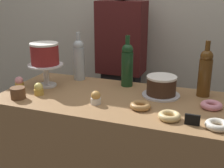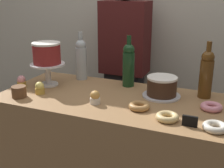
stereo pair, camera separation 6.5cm
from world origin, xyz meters
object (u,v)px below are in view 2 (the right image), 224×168
cake_stand_pedestal (48,71)px  white_layer_cake (47,53)px  donut_pink (211,107)px  barista_figure (124,73)px  cookie_stack (19,92)px  wine_bottle_amber (206,73)px  cupcake_lemon (40,88)px  donut_sugar (215,127)px  price_sign_chalkboard (190,121)px  donut_glazed (167,117)px  wine_bottle_green (129,64)px  wine_bottle_clear (81,59)px  chocolate_round_cake (162,86)px  cupcake_caramel (95,98)px  cupcake_strawberry (22,81)px  donut_maple (139,106)px

cake_stand_pedestal → white_layer_cake: 0.11m
donut_pink → barista_figure: (-0.71, 0.62, -0.07)m
donut_pink → cookie_stack: 1.07m
wine_bottle_amber → cupcake_lemon: wine_bottle_amber is taller
donut_sugar → price_sign_chalkboard: size_ratio=1.60×
donut_glazed → barista_figure: bearing=122.4°
cake_stand_pedestal → wine_bottle_green: size_ratio=0.68×
white_layer_cake → wine_bottle_green: 0.52m
wine_bottle_green → donut_glazed: bearing=-50.0°
wine_bottle_clear → cupcake_lemon: (-0.09, -0.36, -0.11)m
wine_bottle_green → donut_pink: size_ratio=2.91×
white_layer_cake → price_sign_chalkboard: 0.99m
donut_sugar → price_sign_chalkboard: 0.11m
chocolate_round_cake → donut_glazed: chocolate_round_cake is taller
cake_stand_pedestal → price_sign_chalkboard: size_ratio=3.16×
donut_sugar → barista_figure: size_ratio=0.07×
wine_bottle_clear → donut_sugar: (0.92, -0.45, -0.13)m
white_layer_cake → donut_sugar: bearing=-13.2°
white_layer_cake → donut_pink: 1.03m
cake_stand_pedestal → cupcake_lemon: size_ratio=2.98×
cupcake_caramel → barista_figure: (-0.12, 0.78, -0.08)m
wine_bottle_green → cupcake_caramel: size_ratio=4.38×
cupcake_lemon → cookie_stack: bearing=-129.0°
donut_glazed → donut_pink: same height
wine_bottle_amber → cupcake_strawberry: bearing=-166.7°
wine_bottle_amber → barista_figure: barista_figure is taller
donut_pink → price_sign_chalkboard: bearing=-107.1°
cookie_stack → price_sign_chalkboard: size_ratio=1.20×
wine_bottle_clear → donut_sugar: wine_bottle_clear is taller
cake_stand_pedestal → cupcake_strawberry: size_ratio=2.98×
wine_bottle_clear → price_sign_chalkboard: 0.93m
donut_glazed → price_sign_chalkboard: price_sign_chalkboard is taller
cupcake_caramel → cupcake_strawberry: same height
wine_bottle_clear → barista_figure: (0.17, 0.40, -0.19)m
wine_bottle_green → donut_sugar: wine_bottle_green is taller
price_sign_chalkboard → cupcake_caramel: bearing=171.0°
wine_bottle_clear → donut_sugar: 1.03m
chocolate_round_cake → donut_sugar: 0.46m
donut_maple → donut_sugar: bearing=-14.4°
wine_bottle_amber → donut_maple: wine_bottle_amber is taller
cupcake_caramel → cupcake_strawberry: bearing=172.2°
wine_bottle_green → donut_glazed: 0.56m
cake_stand_pedestal → barista_figure: barista_figure is taller
cookie_stack → donut_pink: bearing=12.9°
white_layer_cake → donut_sugar: (1.05, -0.25, -0.20)m
wine_bottle_green → cupcake_lemon: size_ratio=4.38×
donut_sugar → cookie_stack: cookie_stack is taller
wine_bottle_clear → cookie_stack: 0.50m
cupcake_strawberry → cookie_stack: bearing=-55.1°
donut_sugar → donut_pink: 0.24m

